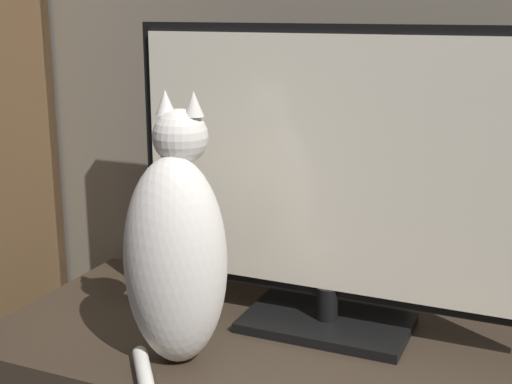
# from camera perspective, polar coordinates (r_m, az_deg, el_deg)

# --- Properties ---
(tv) EXTENTS (0.83, 0.20, 0.61)m
(tv) POSITION_cam_1_polar(r_m,az_deg,el_deg) (1.40, 6.03, 0.93)
(tv) COLOR black
(tv) RESTS_ON tv_stand
(cat) EXTENTS (0.20, 0.32, 0.50)m
(cat) POSITION_cam_1_polar(r_m,az_deg,el_deg) (1.30, -6.36, -4.91)
(cat) COLOR silver
(cat) RESTS_ON tv_stand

